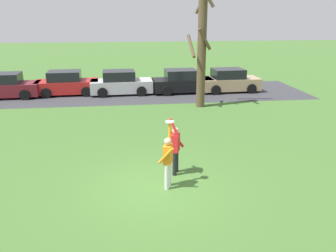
{
  "coord_description": "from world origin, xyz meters",
  "views": [
    {
      "loc": [
        -0.87,
        -9.68,
        5.19
      ],
      "look_at": [
        0.51,
        1.42,
        1.54
      ],
      "focal_mm": 36.73,
      "sensor_mm": 36.0,
      "label": 1
    }
  ],
  "objects_px": {
    "person_defender": "(176,147)",
    "parked_car_tan": "(229,81)",
    "bare_tree_tall": "(202,47)",
    "frisbee_disc": "(170,122)",
    "parked_car_silver": "(121,83)",
    "parked_car_red": "(67,84)",
    "person_catcher": "(168,158)",
    "parked_car_black": "(182,82)",
    "parked_car_maroon": "(6,86)"
  },
  "relations": [
    {
      "from": "parked_car_silver",
      "to": "parked_car_black",
      "type": "bearing_deg",
      "value": -2.89
    },
    {
      "from": "person_catcher",
      "to": "bare_tree_tall",
      "type": "distance_m",
      "value": 10.42
    },
    {
      "from": "parked_car_black",
      "to": "bare_tree_tall",
      "type": "relative_size",
      "value": 0.57
    },
    {
      "from": "parked_car_black",
      "to": "parked_car_red",
      "type": "bearing_deg",
      "value": 175.01
    },
    {
      "from": "parked_car_silver",
      "to": "bare_tree_tall",
      "type": "distance_m",
      "value": 6.65
    },
    {
      "from": "person_catcher",
      "to": "parked_car_tan",
      "type": "height_order",
      "value": "person_catcher"
    },
    {
      "from": "person_defender",
      "to": "parked_car_maroon",
      "type": "relative_size",
      "value": 0.49
    },
    {
      "from": "frisbee_disc",
      "to": "parked_car_red",
      "type": "bearing_deg",
      "value": 110.89
    },
    {
      "from": "parked_car_red",
      "to": "parked_car_black",
      "type": "relative_size",
      "value": 1.0
    },
    {
      "from": "parked_car_red",
      "to": "parked_car_tan",
      "type": "relative_size",
      "value": 1.0
    },
    {
      "from": "frisbee_disc",
      "to": "parked_car_maroon",
      "type": "bearing_deg",
      "value": 124.19
    },
    {
      "from": "person_catcher",
      "to": "parked_car_maroon",
      "type": "xyz_separation_m",
      "value": [
        -8.91,
        13.44,
        -0.25
      ]
    },
    {
      "from": "parked_car_maroon",
      "to": "parked_car_tan",
      "type": "relative_size",
      "value": 1.0
    },
    {
      "from": "person_catcher",
      "to": "parked_car_tan",
      "type": "bearing_deg",
      "value": -2.1
    },
    {
      "from": "frisbee_disc",
      "to": "parked_car_silver",
      "type": "distance_m",
      "value": 13.53
    },
    {
      "from": "parked_car_maroon",
      "to": "person_catcher",
      "type": "bearing_deg",
      "value": -58.94
    },
    {
      "from": "person_catcher",
      "to": "parked_car_red",
      "type": "height_order",
      "value": "person_catcher"
    },
    {
      "from": "person_defender",
      "to": "frisbee_disc",
      "type": "height_order",
      "value": "frisbee_disc"
    },
    {
      "from": "bare_tree_tall",
      "to": "frisbee_disc",
      "type": "bearing_deg",
      "value": -107.78
    },
    {
      "from": "person_catcher",
      "to": "person_defender",
      "type": "height_order",
      "value": "person_catcher"
    },
    {
      "from": "parked_car_red",
      "to": "bare_tree_tall",
      "type": "distance_m",
      "value": 9.66
    },
    {
      "from": "parked_car_black",
      "to": "parked_car_tan",
      "type": "distance_m",
      "value": 3.31
    },
    {
      "from": "frisbee_disc",
      "to": "parked_car_tan",
      "type": "distance_m",
      "value": 14.59
    },
    {
      "from": "parked_car_black",
      "to": "parked_car_tan",
      "type": "height_order",
      "value": "same"
    },
    {
      "from": "person_catcher",
      "to": "parked_car_tan",
      "type": "distance_m",
      "value": 14.75
    },
    {
      "from": "person_defender",
      "to": "parked_car_silver",
      "type": "relative_size",
      "value": 0.49
    },
    {
      "from": "person_catcher",
      "to": "parked_car_black",
      "type": "distance_m",
      "value": 13.81
    },
    {
      "from": "parked_car_tan",
      "to": "parked_car_maroon",
      "type": "bearing_deg",
      "value": 177.66
    },
    {
      "from": "person_catcher",
      "to": "frisbee_disc",
      "type": "relative_size",
      "value": 7.99
    },
    {
      "from": "parked_car_tan",
      "to": "person_defender",
      "type": "bearing_deg",
      "value": -116.62
    },
    {
      "from": "person_catcher",
      "to": "parked_car_silver",
      "type": "relative_size",
      "value": 0.5
    },
    {
      "from": "parked_car_silver",
      "to": "parked_car_black",
      "type": "distance_m",
      "value": 4.21
    },
    {
      "from": "bare_tree_tall",
      "to": "parked_car_black",
      "type": "bearing_deg",
      "value": 96.15
    },
    {
      "from": "parked_car_tan",
      "to": "bare_tree_tall",
      "type": "relative_size",
      "value": 0.57
    },
    {
      "from": "person_defender",
      "to": "person_catcher",
      "type": "bearing_deg",
      "value": 0.0
    },
    {
      "from": "person_catcher",
      "to": "parked_car_tan",
      "type": "xyz_separation_m",
      "value": [
        6.0,
        13.47,
        -0.25
      ]
    },
    {
      "from": "person_catcher",
      "to": "parked_car_silver",
      "type": "height_order",
      "value": "person_catcher"
    },
    {
      "from": "parked_car_silver",
      "to": "parked_car_tan",
      "type": "distance_m",
      "value": 7.52
    },
    {
      "from": "person_defender",
      "to": "parked_car_tan",
      "type": "xyz_separation_m",
      "value": [
        5.62,
        12.53,
        -0.25
      ]
    },
    {
      "from": "person_catcher",
      "to": "bare_tree_tall",
      "type": "relative_size",
      "value": 0.28
    },
    {
      "from": "frisbee_disc",
      "to": "bare_tree_tall",
      "type": "relative_size",
      "value": 0.04
    },
    {
      "from": "person_defender",
      "to": "parked_car_tan",
      "type": "height_order",
      "value": "person_defender"
    },
    {
      "from": "parked_car_maroon",
      "to": "bare_tree_tall",
      "type": "height_order",
      "value": "bare_tree_tall"
    },
    {
      "from": "parked_car_tan",
      "to": "bare_tree_tall",
      "type": "distance_m",
      "value": 5.5
    },
    {
      "from": "person_defender",
      "to": "parked_car_silver",
      "type": "height_order",
      "value": "person_defender"
    },
    {
      "from": "frisbee_disc",
      "to": "parked_car_tan",
      "type": "xyz_separation_m",
      "value": [
        5.92,
        13.27,
        -1.37
      ]
    },
    {
      "from": "frisbee_disc",
      "to": "bare_tree_tall",
      "type": "bearing_deg",
      "value": 72.22
    },
    {
      "from": "parked_car_silver",
      "to": "bare_tree_tall",
      "type": "relative_size",
      "value": 0.57
    },
    {
      "from": "person_defender",
      "to": "frisbee_disc",
      "type": "xyz_separation_m",
      "value": [
        -0.29,
        -0.73,
        1.11
      ]
    },
    {
      "from": "parked_car_maroon",
      "to": "bare_tree_tall",
      "type": "relative_size",
      "value": 0.57
    }
  ]
}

